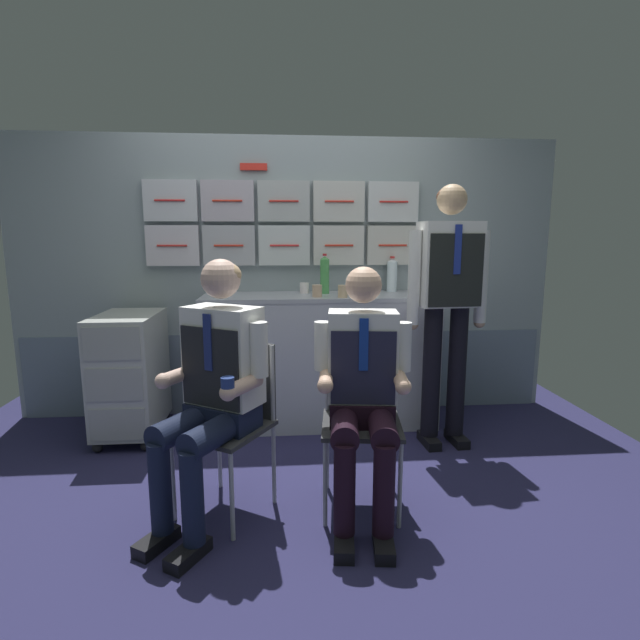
# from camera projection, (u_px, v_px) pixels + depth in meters

# --- Properties ---
(ground) EXTENTS (4.80, 4.80, 0.04)m
(ground) POSITION_uv_depth(u_px,v_px,m) (295.00, 501.00, 2.60)
(ground) COLOR #25244A
(galley_bulkhead) EXTENTS (4.20, 0.14, 2.15)m
(galley_bulkhead) POSITION_uv_depth(u_px,v_px,m) (288.00, 278.00, 3.76)
(galley_bulkhead) COLOR #909EA3
(galley_bulkhead) RESTS_ON ground
(galley_counter) EXTENTS (1.73, 0.53, 0.98)m
(galley_counter) POSITION_uv_depth(u_px,v_px,m) (321.00, 359.00, 3.60)
(galley_counter) COLOR #B3B8C4
(galley_counter) RESTS_ON ground
(service_trolley) EXTENTS (0.40, 0.65, 0.87)m
(service_trolley) POSITION_uv_depth(u_px,v_px,m) (130.00, 371.00, 3.35)
(service_trolley) COLOR black
(service_trolley) RESTS_ON ground
(folding_chair_left) EXTENTS (0.55, 0.55, 0.86)m
(folding_chair_left) POSITION_uv_depth(u_px,v_px,m) (235.00, 406.00, 2.47)
(folding_chair_left) COLOR #A8AAAF
(folding_chair_left) RESTS_ON ground
(crew_member_left) EXTENTS (0.61, 0.69, 1.30)m
(crew_member_left) POSITION_uv_depth(u_px,v_px,m) (213.00, 380.00, 2.30)
(crew_member_left) COLOR black
(crew_member_left) RESTS_ON ground
(folding_chair_right) EXTENTS (0.45, 0.45, 0.86)m
(folding_chair_right) POSITION_uv_depth(u_px,v_px,m) (361.00, 403.00, 2.52)
(folding_chair_right) COLOR #A8AAAF
(folding_chair_right) RESTS_ON ground
(crew_member_right) EXTENTS (0.48, 0.62, 1.26)m
(crew_member_right) POSITION_uv_depth(u_px,v_px,m) (363.00, 383.00, 2.34)
(crew_member_right) COLOR black
(crew_member_right) RESTS_ON ground
(crew_member_standing) EXTENTS (0.54, 0.28, 1.73)m
(crew_member_standing) POSITION_uv_depth(u_px,v_px,m) (448.00, 292.00, 3.13)
(crew_member_standing) COLOR black
(crew_member_standing) RESTS_ON ground
(water_bottle_blue_cap) EXTENTS (0.08, 0.08, 0.27)m
(water_bottle_blue_cap) POSITION_uv_depth(u_px,v_px,m) (392.00, 275.00, 3.71)
(water_bottle_blue_cap) COLOR white
(water_bottle_blue_cap) RESTS_ON galley_counter
(water_bottle_clear) EXTENTS (0.07, 0.07, 0.30)m
(water_bottle_clear) POSITION_uv_depth(u_px,v_px,m) (325.00, 275.00, 3.56)
(water_bottle_clear) COLOR #4AA151
(water_bottle_clear) RESTS_ON galley_counter
(coffee_cup_white) EXTENTS (0.07, 0.07, 0.09)m
(coffee_cup_white) POSITION_uv_depth(u_px,v_px,m) (343.00, 291.00, 3.35)
(coffee_cup_white) COLOR #CFB085
(coffee_cup_white) RESTS_ON galley_counter
(espresso_cup_small) EXTENTS (0.06, 0.06, 0.08)m
(espresso_cup_small) POSITION_uv_depth(u_px,v_px,m) (376.00, 286.00, 3.73)
(espresso_cup_small) COLOR silver
(espresso_cup_small) RESTS_ON galley_counter
(paper_cup_blue) EXTENTS (0.07, 0.07, 0.09)m
(paper_cup_blue) POSITION_uv_depth(u_px,v_px,m) (317.00, 291.00, 3.37)
(paper_cup_blue) COLOR tan
(paper_cup_blue) RESTS_ON galley_counter
(paper_cup_tan) EXTENTS (0.07, 0.07, 0.08)m
(paper_cup_tan) POSITION_uv_depth(u_px,v_px,m) (304.00, 288.00, 3.60)
(paper_cup_tan) COLOR white
(paper_cup_tan) RESTS_ON galley_counter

